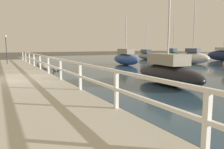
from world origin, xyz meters
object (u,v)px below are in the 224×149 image
sailboat_navy (223,55)px  sailboat_gray (146,56)px  sailboat_white (193,57)px  sailboat_black (167,72)px  sailboat_blue (126,58)px  sailboat_teal (173,54)px  dock_lamp (6,45)px

sailboat_navy → sailboat_gray: size_ratio=1.40×
sailboat_white → sailboat_gray: 8.18m
sailboat_black → sailboat_blue: sailboat_black is taller
sailboat_black → sailboat_teal: bearing=51.8°
sailboat_black → sailboat_navy: (18.27, 9.82, 0.14)m
sailboat_white → sailboat_teal: size_ratio=1.25×
sailboat_white → sailboat_black: (-11.62, -8.83, -0.08)m
sailboat_white → sailboat_black: 14.59m
sailboat_gray → sailboat_blue: sailboat_gray is taller
dock_lamp → sailboat_black: sailboat_black is taller
dock_lamp → sailboat_black: size_ratio=0.41×
sailboat_navy → sailboat_black: bearing=-144.7°
sailboat_white → sailboat_teal: sailboat_white is taller
sailboat_gray → sailboat_blue: size_ratio=1.09×
sailboat_blue → sailboat_black: bearing=-108.7°
dock_lamp → sailboat_blue: size_ratio=0.57×
sailboat_white → sailboat_navy: bearing=-8.5°
sailboat_black → sailboat_blue: 11.65m
sailboat_white → dock_lamp: bearing=143.8°
sailboat_gray → sailboat_teal: bearing=19.4°
dock_lamp → sailboat_teal: bearing=6.1°
sailboat_gray → sailboat_navy: bearing=-34.1°
sailboat_black → sailboat_gray: 20.44m
sailboat_white → sailboat_navy: (6.65, 0.99, 0.06)m
sailboat_teal → sailboat_gray: (-5.87, -0.77, -0.03)m
sailboat_white → sailboat_black: size_ratio=1.19×
sailboat_black → sailboat_gray: sailboat_black is taller
sailboat_navy → dock_lamp: bearing=174.8°
sailboat_teal → sailboat_black: 24.74m
sailboat_teal → sailboat_blue: size_ratio=1.32×
sailboat_white → sailboat_gray: size_ratio=1.51×
sailboat_blue → sailboat_teal: bearing=30.3°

